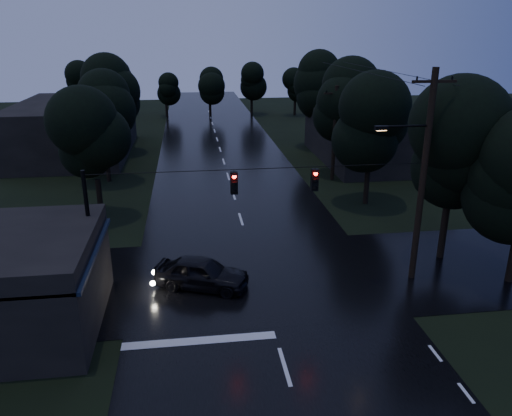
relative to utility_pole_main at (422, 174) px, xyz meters
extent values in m
cube|color=black|center=(-7.41, 19.00, -5.26)|extent=(12.00, 120.00, 0.02)
cube|color=black|center=(-7.41, 1.00, -5.26)|extent=(60.00, 9.00, 0.02)
cube|color=black|center=(-17.41, -2.00, -2.06)|extent=(6.00, 7.00, 0.12)
cube|color=black|center=(-14.41, -2.00, -2.06)|extent=(0.30, 7.00, 0.15)
cylinder|color=black|center=(-14.61, -5.00, -3.76)|extent=(0.10, 0.10, 3.00)
cylinder|color=black|center=(-14.61, 1.00, -3.76)|extent=(0.10, 0.10, 3.00)
cube|color=#FFBC66|center=(-14.46, -3.50, -2.76)|extent=(0.06, 1.60, 0.50)
cube|color=#FFBC66|center=(-14.46, -0.80, -2.76)|extent=(0.06, 1.20, 0.50)
cube|color=black|center=(6.59, 23.00, -3.06)|extent=(10.00, 14.00, 4.40)
cube|color=black|center=(-21.41, 29.00, -2.76)|extent=(10.00, 16.00, 5.00)
cylinder|color=black|center=(0.09, 0.00, -0.26)|extent=(0.30, 0.30, 10.00)
cube|color=black|center=(0.09, 0.00, 4.14)|extent=(2.00, 0.12, 0.12)
cylinder|color=black|center=(-1.01, 0.00, 2.24)|extent=(2.20, 0.10, 0.10)
cube|color=black|center=(-2.11, 0.00, 2.19)|extent=(0.60, 0.25, 0.18)
cube|color=#FFB266|center=(-2.11, 0.00, 2.09)|extent=(0.45, 0.18, 0.03)
cylinder|color=black|center=(0.89, 17.00, -1.51)|extent=(0.30, 0.30, 7.50)
cube|color=black|center=(0.89, 17.00, 1.64)|extent=(2.00, 0.12, 0.12)
cylinder|color=black|center=(-14.91, 0.00, -2.26)|extent=(0.18, 0.18, 6.00)
cylinder|color=black|center=(-7.41, 0.00, 0.54)|extent=(15.00, 0.03, 0.03)
cube|color=black|center=(-8.61, 0.00, -0.06)|extent=(0.32, 0.25, 1.00)
sphere|color=#FF0C07|center=(-8.61, -0.15, -0.06)|extent=(0.18, 0.18, 0.18)
cube|color=black|center=(-5.01, 0.00, -0.06)|extent=(0.32, 0.25, 1.00)
sphere|color=#FF0C07|center=(-5.01, -0.15, -0.06)|extent=(0.18, 0.18, 0.18)
cylinder|color=black|center=(2.59, 2.00, -3.86)|extent=(0.36, 0.36, 2.80)
sphere|color=black|center=(2.59, 2.00, -0.46)|extent=(4.48, 4.48, 4.48)
sphere|color=black|center=(2.59, 2.00, 0.74)|extent=(4.48, 4.48, 4.48)
sphere|color=black|center=(2.59, 2.00, 1.94)|extent=(4.48, 4.48, 4.48)
cylinder|color=black|center=(-16.41, 11.00, -4.03)|extent=(0.36, 0.36, 2.45)
sphere|color=black|center=(-16.41, 11.00, -1.06)|extent=(3.92, 3.92, 3.92)
sphere|color=black|center=(-16.41, 11.00, -0.01)|extent=(3.92, 3.92, 3.92)
sphere|color=black|center=(-16.41, 11.00, 1.04)|extent=(3.92, 3.92, 3.92)
cylinder|color=black|center=(-17.01, 19.00, -3.95)|extent=(0.36, 0.36, 2.62)
sphere|color=black|center=(-17.01, 19.00, -0.76)|extent=(4.20, 4.20, 4.20)
sphere|color=black|center=(-17.01, 19.00, 0.37)|extent=(4.20, 4.20, 4.20)
sphere|color=black|center=(-17.01, 19.00, 1.49)|extent=(4.20, 4.20, 4.20)
cylinder|color=black|center=(-17.61, 29.00, -3.86)|extent=(0.36, 0.36, 2.80)
sphere|color=black|center=(-17.61, 29.00, -0.46)|extent=(4.48, 4.48, 4.48)
sphere|color=black|center=(-17.61, 29.00, 0.74)|extent=(4.48, 4.48, 4.48)
sphere|color=black|center=(-17.61, 29.00, 1.94)|extent=(4.48, 4.48, 4.48)
cylinder|color=black|center=(1.59, 11.00, -3.95)|extent=(0.36, 0.36, 2.62)
sphere|color=black|center=(1.59, 11.00, -0.76)|extent=(4.20, 4.20, 4.20)
sphere|color=black|center=(1.59, 11.00, 0.37)|extent=(4.20, 4.20, 4.20)
sphere|color=black|center=(1.59, 11.00, 1.49)|extent=(4.20, 4.20, 4.20)
cylinder|color=black|center=(2.19, 19.00, -3.86)|extent=(0.36, 0.36, 2.80)
sphere|color=black|center=(2.19, 19.00, -0.46)|extent=(4.48, 4.48, 4.48)
sphere|color=black|center=(2.19, 19.00, 0.74)|extent=(4.48, 4.48, 4.48)
sphere|color=black|center=(2.19, 19.00, 1.94)|extent=(4.48, 4.48, 4.48)
cylinder|color=black|center=(2.79, 29.00, -3.77)|extent=(0.36, 0.36, 2.97)
sphere|color=black|center=(2.79, 29.00, -0.16)|extent=(4.76, 4.76, 4.76)
sphere|color=black|center=(2.79, 29.00, 1.12)|extent=(4.76, 4.76, 4.76)
sphere|color=black|center=(2.79, 29.00, 2.39)|extent=(4.76, 4.76, 4.76)
imported|color=black|center=(-10.16, 0.36, -4.51)|extent=(4.76, 3.20, 1.51)
camera|label=1|loc=(-10.45, -20.75, 6.23)|focal=35.00mm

